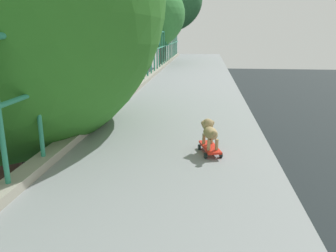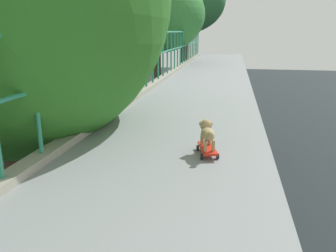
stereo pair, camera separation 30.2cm
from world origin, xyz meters
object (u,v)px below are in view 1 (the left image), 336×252
car_silver_fifth (34,202)px  toy_skateboard (210,148)px  car_black_sixth (3,158)px  car_grey_seventh (96,144)px  small_dog (210,131)px  city_bus (91,89)px

car_silver_fifth → toy_skateboard: size_ratio=10.09×
car_black_sixth → car_grey_seventh: car_black_sixth is taller
car_black_sixth → small_dog: small_dog is taller
car_grey_seventh → toy_skateboard: bearing=-66.2°
car_grey_seventh → city_bus: (-3.77, 10.83, 1.09)m
city_bus → small_dog: (9.47, -23.74, 3.59)m
car_silver_fifth → car_black_sixth: (-3.48, 3.83, 0.02)m
car_grey_seventh → toy_skateboard: toy_skateboard is taller
car_black_sixth → city_bus: 13.38m
city_bus → small_dog: size_ratio=28.02×
car_silver_fifth → small_dog: bearing=-48.2°
car_black_sixth → toy_skateboard: (9.36, -10.41, 4.48)m
car_silver_fifth → car_grey_seventh: size_ratio=1.08×
car_black_sixth → toy_skateboard: size_ratio=8.52×
car_silver_fifth → city_bus: city_bus is taller
car_silver_fifth → small_dog: (5.87, -6.57, 4.69)m
car_grey_seventh → toy_skateboard: (5.71, -12.92, 4.49)m
car_silver_fifth → car_black_sixth: 5.18m
car_grey_seventh → small_dog: bearing=-66.2°
city_bus → car_silver_fifth: bearing=-78.2°
car_black_sixth → city_bus: city_bus is taller
car_silver_fifth → car_grey_seventh: car_grey_seventh is taller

